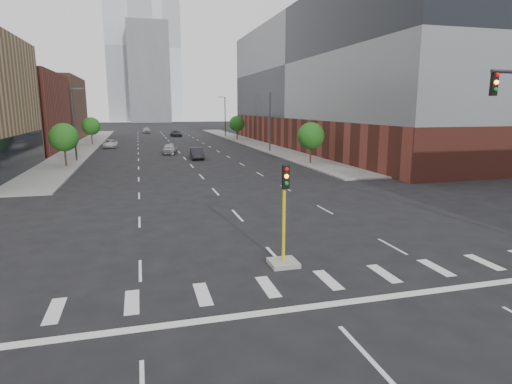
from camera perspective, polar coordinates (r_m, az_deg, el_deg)
name	(u,v)px	position (r m, az deg, el deg)	size (l,w,h in m)	color
sidewalk_left_far	(86,145)	(82.43, -21.73, 5.81)	(5.00, 92.00, 0.15)	gray
sidewalk_right_far	(249,142)	(84.50, -0.97, 6.71)	(5.00, 92.00, 0.15)	gray
building_left_far_b	(29,108)	(101.99, -27.99, 9.82)	(20.00, 24.00, 13.00)	brown
building_right_main	(352,82)	(76.40, 12.67, 14.17)	(24.00, 70.00, 22.00)	brown
tower_left	(130,49)	(229.40, -16.49, 17.87)	(22.00, 22.00, 70.00)	#B2B7BC
tower_right	(162,50)	(270.16, -12.39, 18.06)	(20.00, 20.00, 80.00)	#B2B7BC
tower_mid	(149,73)	(208.28, -14.10, 15.11)	(18.00, 18.00, 44.00)	slate
median_traffic_signal	(284,244)	(18.50, 3.72, -6.92)	(1.20, 1.20, 4.40)	#999993
streetlight_right_a	(269,119)	(65.53, 1.81, 9.72)	(1.60, 0.22, 9.07)	#2D2D30
streetlight_right_b	(225,115)	(99.52, -4.19, 10.21)	(1.60, 0.22, 9.07)	#2D2D30
streetlight_left	(74,121)	(58.17, -23.06, 8.66)	(1.60, 0.22, 9.07)	#2D2D30
tree_left_near	(64,137)	(53.39, -24.26, 6.67)	(3.20, 3.20, 4.85)	#382619
tree_left_far	(91,126)	(83.12, -21.14, 8.19)	(3.20, 3.20, 4.85)	#382619
tree_right_near	(311,136)	(51.68, 7.34, 7.44)	(3.20, 3.20, 4.85)	#382619
tree_right_far	(237,124)	(89.90, -2.56, 9.09)	(3.20, 3.20, 4.85)	#382619
car_near_left	(170,149)	(64.27, -11.42, 5.70)	(1.84, 4.57, 1.56)	#9FA0A3
car_mid_right	(197,153)	(57.22, -7.89, 5.12)	(1.57, 4.50, 1.48)	black
car_far_left	(111,144)	(76.98, -18.83, 6.12)	(2.21, 4.80, 1.33)	silver
car_deep_right	(176,134)	(102.34, -10.63, 7.66)	(1.94, 4.76, 1.38)	#222328
car_distant	(146,130)	(118.32, -14.39, 8.01)	(1.87, 4.65, 1.58)	#AAAAAE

